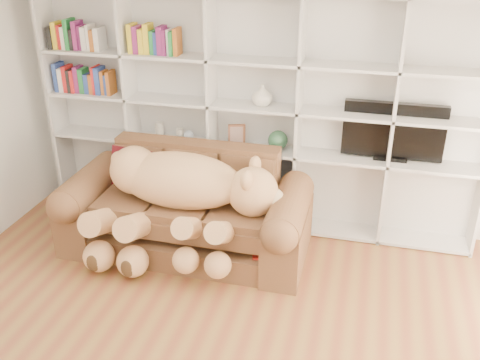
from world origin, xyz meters
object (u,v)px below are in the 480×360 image
(sofa, at_px, (187,214))
(gift_box, at_px, (269,261))
(tv, at_px, (393,132))
(teddy_bear, at_px, (178,194))

(sofa, height_order, gift_box, sofa)
(sofa, xyz_separation_m, tv, (1.86, 0.71, 0.77))
(gift_box, bearing_deg, teddy_bear, 177.64)
(gift_box, bearing_deg, sofa, 164.98)
(tv, bearing_deg, teddy_bear, -154.00)
(sofa, bearing_deg, tv, 20.86)
(sofa, distance_m, tv, 2.13)
(gift_box, height_order, tv, tv)
(teddy_bear, bearing_deg, sofa, 90.85)
(tv, bearing_deg, sofa, -159.14)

